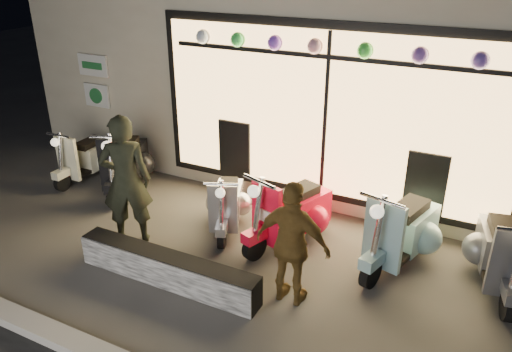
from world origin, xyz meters
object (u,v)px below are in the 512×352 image
(graffiti_barrier, at_px, (168,269))
(scooter_red, at_px, (295,210))
(scooter_silver, at_px, (228,202))
(man, at_px, (126,180))
(woman, at_px, (293,245))

(graffiti_barrier, height_order, scooter_red, scooter_red)
(scooter_silver, distance_m, man, 1.51)
(graffiti_barrier, relative_size, woman, 1.62)
(man, bearing_deg, woman, 142.29)
(graffiti_barrier, distance_m, man, 1.40)
(graffiti_barrier, distance_m, woman, 1.61)
(man, height_order, woman, man)
(graffiti_barrier, xyz_separation_m, scooter_silver, (-0.07, 1.59, 0.16))
(graffiti_barrier, distance_m, scooter_silver, 1.60)
(man, bearing_deg, graffiti_barrier, 117.74)
(woman, bearing_deg, scooter_silver, -36.54)
(graffiti_barrier, bearing_deg, man, 150.60)
(scooter_red, bearing_deg, man, -132.37)
(graffiti_barrier, xyz_separation_m, scooter_red, (0.97, 1.67, 0.23))
(graffiti_barrier, height_order, scooter_silver, scooter_silver)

